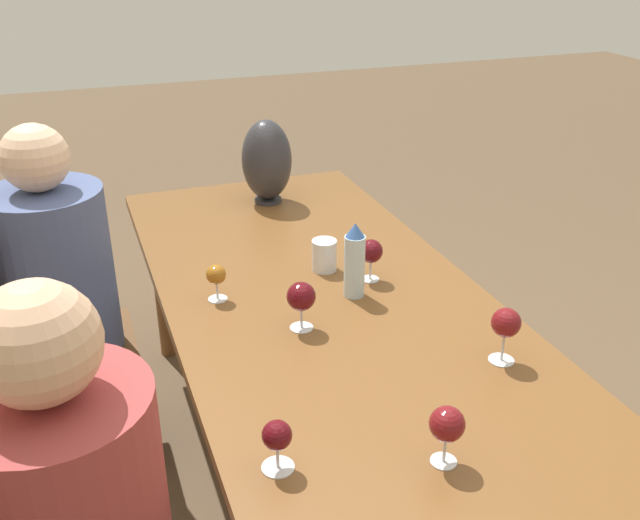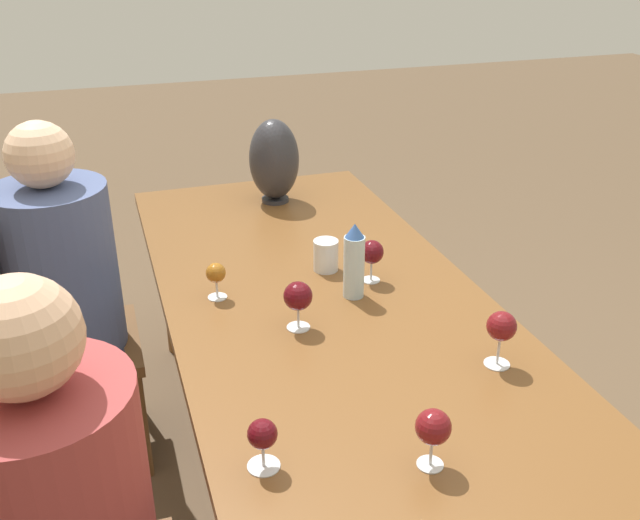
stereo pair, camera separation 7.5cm
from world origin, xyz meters
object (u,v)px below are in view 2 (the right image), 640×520
object	(u,v)px
wine_glass_2	(216,274)
wine_glass_4	(501,327)
wine_glass_5	(262,436)
person_far	(69,293)
wine_glass_3	(433,428)
water_tumbler	(326,255)
chair_far	(46,332)
wine_glass_1	(298,297)
wine_glass_0	(372,253)
vase	(274,160)
water_bottle	(354,262)

from	to	relation	value
wine_glass_2	wine_glass_4	bearing A→B (deg)	-133.02
wine_glass_5	person_far	xyz separation A→B (m)	(1.08, 0.40, -0.16)
wine_glass_2	wine_glass_3	bearing A→B (deg)	-161.44
water_tumbler	wine_glass_4	size ratio (longest dim) A/B	0.68
chair_far	wine_glass_1	bearing A→B (deg)	-127.93
wine_glass_1	wine_glass_4	distance (m)	0.55
wine_glass_0	chair_far	xyz separation A→B (m)	(0.35, 1.02, -0.31)
person_far	wine_glass_3	bearing A→B (deg)	-148.22
wine_glass_4	water_tumbler	bearing A→B (deg)	20.57
vase	wine_glass_1	size ratio (longest dim) A/B	2.37
vase	wine_glass_2	xyz separation A→B (m)	(-0.74, 0.38, -0.09)
water_tumbler	chair_far	xyz separation A→B (m)	(0.24, 0.91, -0.26)
wine_glass_1	wine_glass_5	bearing A→B (deg)	156.17
wine_glass_2	wine_glass_5	xyz separation A→B (m)	(-0.77, 0.04, 0.00)
wine_glass_1	wine_glass_2	distance (m)	0.31
wine_glass_0	wine_glass_5	distance (m)	0.90
water_bottle	person_far	distance (m)	0.97
vase	chair_far	distance (m)	1.08
wine_glass_2	wine_glass_3	size ratio (longest dim) A/B	0.82
wine_glass_2	chair_far	xyz separation A→B (m)	(0.31, 0.54, -0.29)
person_far	water_tumbler	bearing A→B (deg)	-106.04
water_bottle	wine_glass_3	distance (m)	0.76
water_tumbler	vase	bearing A→B (deg)	-0.15
water_bottle	wine_glass_1	distance (m)	0.25
wine_glass_2	person_far	bearing A→B (deg)	54.56
vase	wine_glass_5	distance (m)	1.57
water_tumbler	wine_glass_0	size ratio (longest dim) A/B	0.75
wine_glass_2	chair_far	distance (m)	0.68
vase	wine_glass_0	size ratio (longest dim) A/B	2.45
water_bottle	water_tumbler	world-z (taller)	water_bottle
wine_glass_3	wine_glass_5	size ratio (longest dim) A/B	1.17
water_bottle	wine_glass_0	xyz separation A→B (m)	(0.08, -0.09, -0.02)
wine_glass_5	wine_glass_3	bearing A→B (deg)	-107.26
wine_glass_1	wine_glass_0	bearing A→B (deg)	-55.58
water_tumbler	wine_glass_0	bearing A→B (deg)	-136.53
water_bottle	person_far	size ratio (longest dim) A/B	0.19
water_tumbler	wine_glass_2	bearing A→B (deg)	101.96
wine_glass_4	person_far	distance (m)	1.41
wine_glass_2	wine_glass_3	xyz separation A→B (m)	(-0.87, -0.29, 0.02)
wine_glass_0	person_far	distance (m)	1.01
wine_glass_5	chair_far	distance (m)	1.22
chair_far	wine_glass_4	bearing A→B (deg)	-127.74
water_bottle	vase	bearing A→B (deg)	1.48
water_bottle	person_far	xyz separation A→B (m)	(0.43, 0.84, -0.19)
wine_glass_0	wine_glass_2	xyz separation A→B (m)	(0.04, 0.49, -0.02)
vase	wine_glass_4	world-z (taller)	vase
wine_glass_2	chair_far	bearing A→B (deg)	59.53
wine_glass_3	chair_far	xyz separation A→B (m)	(1.19, 0.83, -0.31)
wine_glass_1	chair_far	xyz separation A→B (m)	(0.56, 0.72, -0.31)
wine_glass_2	person_far	world-z (taller)	person_far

